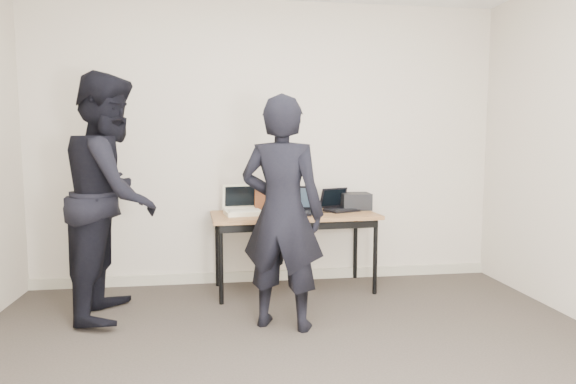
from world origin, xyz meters
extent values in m
cube|color=beige|center=(0.00, 2.27, 1.35)|extent=(4.50, 0.05, 2.70)
cube|color=brown|center=(0.20, 1.91, 0.70)|extent=(1.54, 0.74, 0.03)
cylinder|color=black|center=(-0.47, 1.60, 0.34)|extent=(0.04, 0.04, 0.68)
cylinder|color=black|center=(0.90, 1.69, 0.34)|extent=(0.04, 0.04, 0.68)
cylinder|color=black|center=(-0.51, 2.13, 0.34)|extent=(0.04, 0.04, 0.68)
cylinder|color=black|center=(0.87, 2.22, 0.34)|extent=(0.04, 0.04, 0.68)
cube|color=black|center=(0.22, 1.63, 0.64)|extent=(1.40, 0.11, 0.06)
cube|color=beige|center=(-0.27, 1.89, 0.74)|extent=(0.36, 0.32, 0.04)
cube|color=beige|center=(-0.26, 1.86, 0.76)|extent=(0.29, 0.19, 0.01)
cube|color=beige|center=(-0.29, 2.05, 0.87)|extent=(0.33, 0.10, 0.23)
cube|color=black|center=(-0.29, 2.04, 0.87)|extent=(0.28, 0.08, 0.18)
cube|color=beige|center=(-0.29, 2.03, 0.76)|extent=(0.29, 0.06, 0.02)
cube|color=black|center=(0.21, 1.87, 0.73)|extent=(0.38, 0.33, 0.02)
cube|color=black|center=(0.20, 1.84, 0.74)|extent=(0.29, 0.21, 0.01)
cube|color=black|center=(0.26, 2.01, 0.85)|extent=(0.32, 0.17, 0.23)
cube|color=#26333F|center=(0.26, 2.00, 0.85)|extent=(0.27, 0.14, 0.18)
cube|color=black|center=(0.25, 1.98, 0.74)|extent=(0.27, 0.11, 0.02)
cube|color=black|center=(0.66, 1.98, 0.73)|extent=(0.35, 0.31, 0.02)
cube|color=black|center=(0.67, 1.95, 0.74)|extent=(0.26, 0.20, 0.01)
cube|color=black|center=(0.61, 2.10, 0.84)|extent=(0.29, 0.18, 0.19)
cube|color=black|center=(0.61, 2.09, 0.84)|extent=(0.25, 0.15, 0.16)
cube|color=black|center=(0.62, 2.07, 0.74)|extent=(0.25, 0.11, 0.01)
cube|color=brown|center=(0.02, 2.13, 0.84)|extent=(0.37, 0.19, 0.24)
cube|color=brown|center=(0.03, 2.07, 0.94)|extent=(0.37, 0.11, 0.07)
cube|color=brown|center=(0.18, 2.15, 0.82)|extent=(0.03, 0.10, 0.02)
ellipsoid|color=white|center=(0.05, 2.13, 1.00)|extent=(0.13, 0.10, 0.08)
cube|color=black|center=(0.83, 2.09, 0.80)|extent=(0.28, 0.24, 0.16)
cube|color=black|center=(-0.02, 1.73, 0.74)|extent=(0.10, 0.07, 0.03)
cube|color=silver|center=(-0.01, 1.77, 0.72)|extent=(0.24, 0.16, 0.01)
cube|color=silver|center=(0.21, 1.79, 0.72)|extent=(0.22, 0.14, 0.01)
cube|color=black|center=(0.50, 1.91, 0.72)|extent=(0.32, 0.13, 0.01)
cube|color=black|center=(-0.22, 1.86, 0.72)|extent=(0.27, 0.20, 0.01)
cube|color=black|center=(0.35, 2.14, 0.72)|extent=(0.25, 0.05, 0.01)
cube|color=black|center=(0.72, 1.97, 0.72)|extent=(0.14, 0.24, 0.01)
imported|color=black|center=(-0.02, 1.04, 0.85)|extent=(0.73, 0.62, 1.71)
imported|color=black|center=(-1.32, 1.51, 0.95)|extent=(0.73, 0.93, 1.90)
cube|color=#B5AE96|center=(0.00, 2.23, 0.05)|extent=(4.50, 0.03, 0.10)
camera|label=1|loc=(-0.45, -2.41, 1.38)|focal=30.00mm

